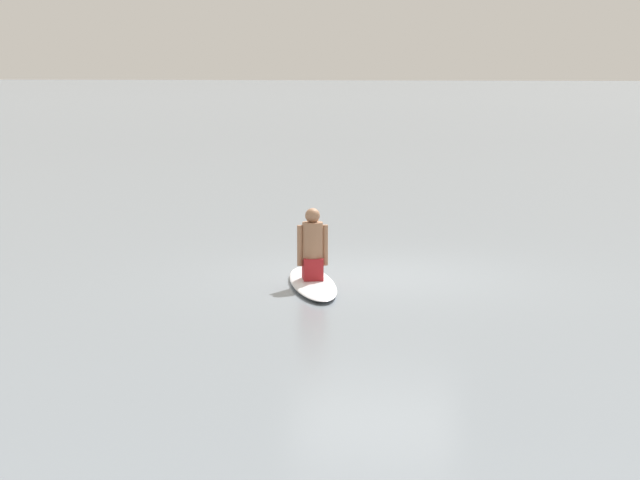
# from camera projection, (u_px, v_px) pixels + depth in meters

# --- Properties ---
(ground_plane) EXTENTS (400.00, 400.00, 0.00)m
(ground_plane) POSITION_uv_depth(u_px,v_px,m) (375.00, 276.00, 17.19)
(ground_plane) COLOR gray
(surfboard) EXTENTS (2.72, 1.31, 0.11)m
(surfboard) POSITION_uv_depth(u_px,v_px,m) (313.00, 283.00, 16.37)
(surfboard) COLOR white
(surfboard) RESTS_ON ground
(person_paddler) EXTENTS (0.40, 0.45, 1.04)m
(person_paddler) POSITION_uv_depth(u_px,v_px,m) (313.00, 247.00, 16.29)
(person_paddler) COLOR #A51E23
(person_paddler) RESTS_ON surfboard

